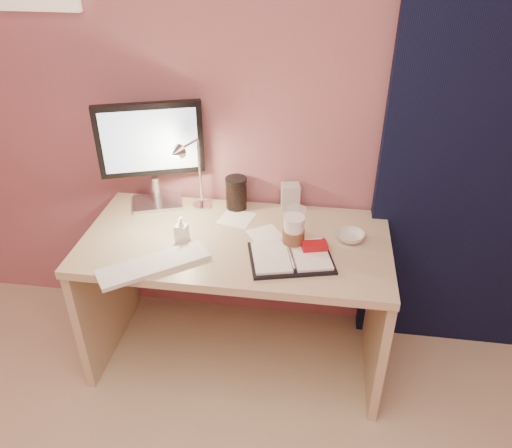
# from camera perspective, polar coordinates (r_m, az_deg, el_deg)

# --- Properties ---
(room) EXTENTS (3.50, 3.50, 3.50)m
(room) POSITION_cam_1_polar(r_m,az_deg,el_deg) (2.41, 22.11, 8.78)
(room) COLOR #C6B28E
(room) RESTS_ON ground
(desk) EXTENTS (1.40, 0.70, 0.73)m
(desk) POSITION_cam_1_polar(r_m,az_deg,el_deg) (2.46, -1.92, -5.14)
(desk) COLOR tan
(desk) RESTS_ON ground
(monitor) EXTENTS (0.48, 0.25, 0.53)m
(monitor) POSITION_cam_1_polar(r_m,az_deg,el_deg) (2.46, -11.95, 8.70)
(monitor) COLOR silver
(monitor) RESTS_ON desk
(keyboard) EXTENTS (0.46, 0.39, 0.02)m
(keyboard) POSITION_cam_1_polar(r_m,az_deg,el_deg) (2.14, -11.61, -4.57)
(keyboard) COLOR silver
(keyboard) RESTS_ON desk
(planner) EXTENTS (0.40, 0.34, 0.05)m
(planner) POSITION_cam_1_polar(r_m,az_deg,el_deg) (2.14, 4.23, -3.69)
(planner) COLOR black
(planner) RESTS_ON desk
(paper_a) EXTENTS (0.22, 0.22, 0.00)m
(paper_a) POSITION_cam_1_polar(r_m,az_deg,el_deg) (2.18, 3.23, -3.39)
(paper_a) COLOR white
(paper_a) RESTS_ON desk
(paper_b) EXTENTS (0.18, 0.18, 0.00)m
(paper_b) POSITION_cam_1_polar(r_m,az_deg,el_deg) (2.42, -2.25, 0.63)
(paper_b) COLOR white
(paper_b) RESTS_ON desk
(paper_c) EXTENTS (0.19, 0.19, 0.00)m
(paper_c) POSITION_cam_1_polar(r_m,az_deg,el_deg) (2.30, 1.06, -1.20)
(paper_c) COLOR white
(paper_c) RESTS_ON desk
(coffee_cup) EXTENTS (0.10, 0.10, 0.16)m
(coffee_cup) POSITION_cam_1_polar(r_m,az_deg,el_deg) (2.18, 4.31, -1.06)
(coffee_cup) COLOR white
(coffee_cup) RESTS_ON desk
(clear_cup) EXTENTS (0.09, 0.09, 0.15)m
(clear_cup) POSITION_cam_1_polar(r_m,az_deg,el_deg) (2.25, 4.59, 0.06)
(clear_cup) COLOR white
(clear_cup) RESTS_ON desk
(bowl) EXTENTS (0.15, 0.15, 0.04)m
(bowl) POSITION_cam_1_polar(r_m,az_deg,el_deg) (2.29, 10.75, -1.43)
(bowl) COLOR silver
(bowl) RESTS_ON desk
(lotion_bottle) EXTENTS (0.06, 0.06, 0.12)m
(lotion_bottle) POSITION_cam_1_polar(r_m,az_deg,el_deg) (2.26, -8.52, -0.56)
(lotion_bottle) COLOR white
(lotion_bottle) RESTS_ON desk
(dark_jar) EXTENTS (0.10, 0.10, 0.15)m
(dark_jar) POSITION_cam_1_polar(r_m,az_deg,el_deg) (2.48, -2.27, 3.37)
(dark_jar) COLOR black
(dark_jar) RESTS_ON desk
(product_box) EXTENTS (0.10, 0.09, 0.13)m
(product_box) POSITION_cam_1_polar(r_m,az_deg,el_deg) (2.48, 3.94, 3.15)
(product_box) COLOR silver
(product_box) RESTS_ON desk
(desk_lamp) EXTENTS (0.15, 0.24, 0.39)m
(desk_lamp) POSITION_cam_1_polar(r_m,az_deg,el_deg) (2.34, -6.11, 5.98)
(desk_lamp) COLOR silver
(desk_lamp) RESTS_ON desk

